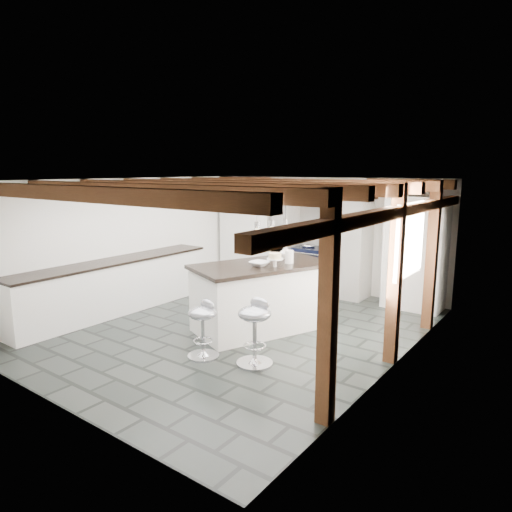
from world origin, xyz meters
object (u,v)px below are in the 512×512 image
Objects in this scene: range_cooker at (319,269)px; bar_stool_near at (255,324)px; kitchen_island at (262,296)px; bar_stool_far at (203,322)px.

range_cooker is 1.15× the size of bar_stool_near.
range_cooker reaches higher than bar_stool_near.
kitchen_island is (0.35, -2.46, 0.06)m from range_cooker.
kitchen_island is at bearing -81.82° from range_cooker.
range_cooker is at bearing 104.81° from bar_stool_far.
range_cooker is 3.75m from bar_stool_near.
kitchen_island is 3.03× the size of bar_stool_far.
bar_stool_far is at bearing -84.42° from range_cooker.
kitchen_island reaches higher than bar_stool_far.
bar_stool_near is 0.72m from bar_stool_far.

